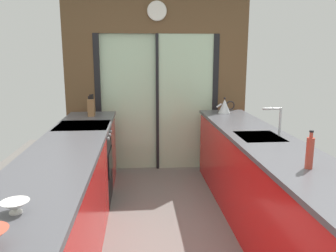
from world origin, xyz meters
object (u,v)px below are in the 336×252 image
kettle (225,106)px  soap_bottle (310,152)px  oven_range (85,164)px  mixing_bowl_far (15,207)px  knife_block (91,107)px

kettle → soap_bottle: bearing=-90.1°
oven_range → mixing_bowl_far: size_ratio=6.57×
oven_range → mixing_bowl_far: mixing_bowl_far is taller
mixing_bowl_far → soap_bottle: (1.78, 0.52, 0.08)m
kettle → soap_bottle: 2.33m
oven_range → soap_bottle: bearing=-42.8°
knife_block → mixing_bowl_far: bearing=-90.0°
oven_range → knife_block: bearing=88.2°
kettle → soap_bottle: soap_bottle is taller
oven_range → kettle: kettle is taller
oven_range → knife_block: (0.02, 0.60, 0.58)m
oven_range → soap_bottle: 2.52m
mixing_bowl_far → oven_range: bearing=90.5°
kettle → oven_range: bearing=-159.8°
mixing_bowl_far → knife_block: (0.00, 2.79, 0.08)m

